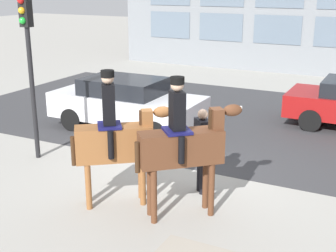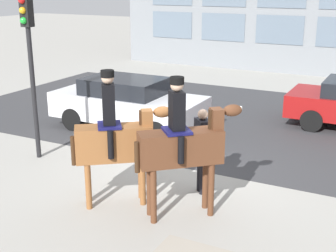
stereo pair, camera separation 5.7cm
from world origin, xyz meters
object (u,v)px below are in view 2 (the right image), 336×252
mounted_horse_lead (116,139)px  street_car_near_lane (127,103)px  pedestrian_bystander (202,145)px  mounted_horse_companion (183,144)px  traffic_light (29,50)px

mounted_horse_lead → street_car_near_lane: 4.65m
pedestrian_bystander → street_car_near_lane: 4.55m
mounted_horse_companion → traffic_light: bearing=124.5°
mounted_horse_lead → mounted_horse_companion: (1.30, 0.14, 0.07)m
street_car_near_lane → traffic_light: traffic_light is taller
mounted_horse_companion → street_car_near_lane: 5.32m
traffic_light → street_car_near_lane: bearing=75.6°
mounted_horse_companion → traffic_light: (-4.32, 1.02, 1.20)m
pedestrian_bystander → mounted_horse_companion: bearing=51.2°
mounted_horse_lead → pedestrian_bystander: mounted_horse_lead is taller
mounted_horse_lead → street_car_near_lane: (-2.28, 4.02, -0.51)m
mounted_horse_lead → mounted_horse_companion: bearing=-30.9°
mounted_horse_companion → street_car_near_lane: mounted_horse_companion is taller
street_car_near_lane → mounted_horse_companion: bearing=-47.3°
mounted_horse_companion → pedestrian_bystander: (-0.07, 1.00, -0.34)m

